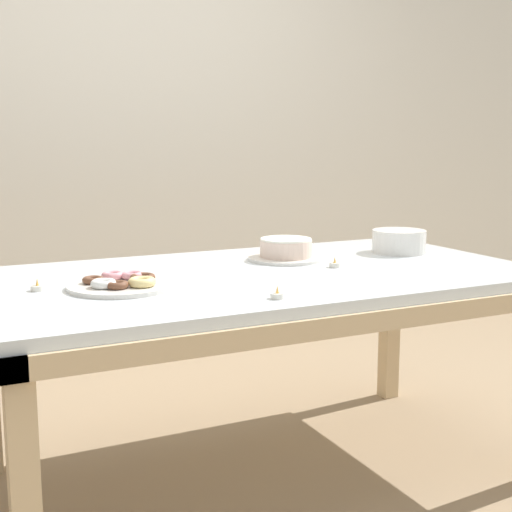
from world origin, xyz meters
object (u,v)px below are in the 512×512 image
Objects in this scene: pastry_platter at (122,284)px; tealight_left_edge at (277,295)px; tealight_near_cakes at (37,287)px; tealight_centre at (335,265)px; cake_chocolate_round at (286,250)px; plate_stack at (399,241)px.

pastry_platter is 0.49m from tealight_left_edge.
pastry_platter reaches higher than tealight_near_cakes.
tealight_centre is at bearing -3.23° from tealight_near_cakes.
plate_stack is (0.48, -0.05, 0.01)m from cake_chocolate_round.
tealight_near_cakes is at bearing -175.57° from plate_stack.
plate_stack is (1.16, 0.18, 0.03)m from pastry_platter.
tealight_left_edge is (0.36, -0.33, -0.00)m from pastry_platter.
tealight_near_cakes is (-0.92, -0.15, -0.03)m from cake_chocolate_round.
tealight_left_edge is at bearing -139.63° from tealight_centre.
tealight_near_cakes and tealight_left_edge have the same top height.
tealight_centre is 0.54m from tealight_left_edge.
cake_chocolate_round is at bearing 18.12° from pastry_platter.
pastry_platter is (-0.68, -0.22, -0.02)m from cake_chocolate_round.
cake_chocolate_round is at bearing 9.49° from tealight_near_cakes.
pastry_platter reaches higher than tealight_left_edge.
tealight_near_cakes is (-0.24, 0.07, -0.00)m from pastry_platter.
pastry_platter reaches higher than tealight_centre.
tealight_near_cakes is at bearing -170.51° from cake_chocolate_round.
plate_stack is at bearing 4.43° from tealight_near_cakes.
tealight_centre is (0.08, -0.21, -0.03)m from cake_chocolate_round.
cake_chocolate_round reaches higher than tealight_centre.
pastry_platter is 1.56× the size of plate_stack.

